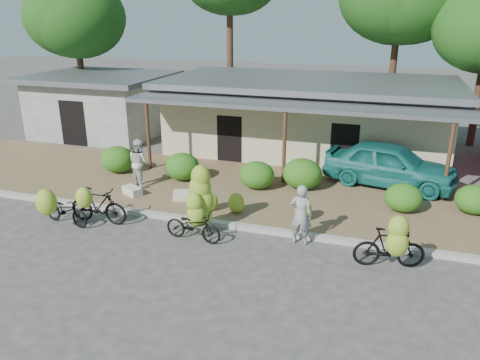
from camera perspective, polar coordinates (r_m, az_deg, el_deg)
The scene contains 24 objects.
ground at distance 12.44m, azimuth -1.10°, elevation -10.03°, with size 100.00×100.00×0.00m, color #413F3D.
sidewalk at distance 16.76m, azimuth 4.43°, elevation -1.70°, with size 60.00×6.00×0.12m, color olive.
curb at distance 14.09m, azimuth 1.54°, elevation -5.91°, with size 60.00×0.25×0.15m, color #A8A399.
shop_main at distance 21.88m, azimuth 8.25°, elevation 7.82°, with size 13.00×8.50×3.35m.
shop_grey at distance 26.10m, azimuth -16.55°, elevation 8.90°, with size 7.00×6.00×3.15m.
tree_back_left at distance 28.98m, azimuth -19.66°, elevation 18.40°, with size 5.59×5.50×8.12m.
hedge_0 at distance 19.30m, azimuth -14.70°, elevation 2.46°, with size 1.36×1.22×1.06m, color #165513.
hedge_1 at distance 17.92m, azimuth -7.06°, elevation 1.63°, with size 1.35×1.21×1.05m, color #165513.
hedge_2 at distance 16.94m, azimuth 2.04°, elevation 0.61°, with size 1.29×1.16×1.01m, color #165513.
hedge_3 at distance 17.04m, azimuth 7.61°, elevation 0.76°, with size 1.43×1.29×1.12m, color #165513.
hedge_4 at distance 15.87m, azimuth 19.29°, elevation -2.06°, with size 1.18×1.06×0.92m, color #165513.
hedge_5 at distance 16.58m, azimuth 26.68°, elevation -2.15°, with size 1.20×1.08×0.93m, color #165513.
bike_far_left at distance 15.20m, azimuth -20.93°, elevation -3.26°, with size 1.82×1.37×1.37m.
bike_left at distance 14.98m, azimuth -17.06°, elevation -2.90°, with size 1.93×1.16×1.41m.
bike_center at distance 13.52m, azimuth -5.21°, elevation -3.62°, with size 1.76×1.23×2.11m.
bike_right at distance 12.41m, azimuth 17.92°, elevation -7.57°, with size 1.88×1.31×1.70m.
loose_banana_a at distance 15.13m, azimuth -3.59°, elevation -2.62°, with size 0.49×0.42×0.61m, color #9DC130.
loose_banana_b at distance 14.91m, azimuth -0.47°, elevation -2.82°, with size 0.53×0.45×0.67m, color #9DC130.
loose_banana_c at distance 14.53m, azimuth 7.68°, elevation -3.60°, with size 0.54×0.46×0.68m, color #9DC130.
sack_near at distance 16.15m, azimuth -6.59°, elevation -1.84°, with size 0.85×0.40×0.30m, color silver.
sack_far at distance 16.87m, azimuth -13.00°, elevation -1.30°, with size 0.75×0.38×0.28m, color silver.
vendor at distance 13.13m, azimuth 7.44°, elevation -4.21°, with size 0.64×0.42×1.76m, color gray.
bystander at distance 17.51m, azimuth -12.16°, elevation 2.10°, with size 0.85×0.66×1.76m, color silver.
teal_van at distance 17.99m, azimuth 17.84°, elevation 1.82°, with size 1.91×4.74×1.61m, color #186E67.
Camera 1 is at (3.53, -10.20, 6.18)m, focal length 35.00 mm.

